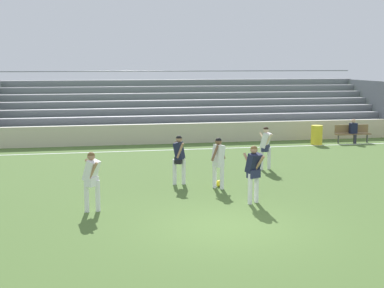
{
  "coord_description": "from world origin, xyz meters",
  "views": [
    {
      "loc": [
        -3.36,
        -12.6,
        4.03
      ],
      "look_at": [
        0.33,
        6.28,
        1.12
      ],
      "focal_mm": 50.99,
      "sensor_mm": 36.0,
      "label": 1
    }
  ],
  "objects_px": {
    "player_dark_wide_left": "(179,156)",
    "soccer_ball": "(219,183)",
    "spectator_seated": "(354,129)",
    "bleacher_stand": "(194,106)",
    "player_white_deep_cover": "(266,144)",
    "player_white_overlapping": "(92,176)",
    "trash_bin": "(317,135)",
    "bench_near_bin": "(352,132)",
    "player_white_dropping_back": "(218,158)",
    "player_dark_wide_right": "(254,169)"
  },
  "relations": [
    {
      "from": "bleacher_stand",
      "to": "player_white_dropping_back",
      "type": "bearing_deg",
      "value": -97.97
    },
    {
      "from": "player_white_deep_cover",
      "to": "player_white_overlapping",
      "type": "distance_m",
      "value": 8.0
    },
    {
      "from": "spectator_seated",
      "to": "player_white_overlapping",
      "type": "xyz_separation_m",
      "value": [
        -12.98,
        -10.31,
        0.27
      ]
    },
    {
      "from": "trash_bin",
      "to": "spectator_seated",
      "type": "bearing_deg",
      "value": 2.57
    },
    {
      "from": "player_white_overlapping",
      "to": "trash_bin",
      "type": "bearing_deg",
      "value": 42.93
    },
    {
      "from": "player_dark_wide_left",
      "to": "player_white_overlapping",
      "type": "distance_m",
      "value": 4.04
    },
    {
      "from": "player_white_dropping_back",
      "to": "player_dark_wide_right",
      "type": "bearing_deg",
      "value": -74.68
    },
    {
      "from": "trash_bin",
      "to": "player_white_dropping_back",
      "type": "distance_m",
      "value": 10.79
    },
    {
      "from": "bleacher_stand",
      "to": "spectator_seated",
      "type": "bearing_deg",
      "value": -38.36
    },
    {
      "from": "bench_near_bin",
      "to": "trash_bin",
      "type": "height_order",
      "value": "trash_bin"
    },
    {
      "from": "spectator_seated",
      "to": "player_white_overlapping",
      "type": "bearing_deg",
      "value": -141.54
    },
    {
      "from": "spectator_seated",
      "to": "player_dark_wide_left",
      "type": "bearing_deg",
      "value": -143.53
    },
    {
      "from": "spectator_seated",
      "to": "player_dark_wide_left",
      "type": "relative_size",
      "value": 0.74
    },
    {
      "from": "bleacher_stand",
      "to": "player_white_deep_cover",
      "type": "relative_size",
      "value": 13.53
    },
    {
      "from": "bench_near_bin",
      "to": "soccer_ball",
      "type": "bearing_deg",
      "value": -137.35
    },
    {
      "from": "soccer_ball",
      "to": "player_dark_wide_right",
      "type": "bearing_deg",
      "value": -78.35
    },
    {
      "from": "bench_near_bin",
      "to": "trash_bin",
      "type": "relative_size",
      "value": 1.9
    },
    {
      "from": "bleacher_stand",
      "to": "bench_near_bin",
      "type": "relative_size",
      "value": 12.21
    },
    {
      "from": "spectator_seated",
      "to": "player_white_deep_cover",
      "type": "bearing_deg",
      "value": -139.13
    },
    {
      "from": "bleacher_stand",
      "to": "spectator_seated",
      "type": "height_order",
      "value": "bleacher_stand"
    },
    {
      "from": "player_white_overlapping",
      "to": "soccer_ball",
      "type": "bearing_deg",
      "value": 28.66
    },
    {
      "from": "player_dark_wide_left",
      "to": "bench_near_bin",
      "type": "bearing_deg",
      "value": 36.89
    },
    {
      "from": "spectator_seated",
      "to": "player_white_dropping_back",
      "type": "distance_m",
      "value": 12.23
    },
    {
      "from": "bench_near_bin",
      "to": "player_dark_wide_right",
      "type": "distance_m",
      "value": 13.4
    },
    {
      "from": "soccer_ball",
      "to": "trash_bin",
      "type": "bearing_deg",
      "value": 49.18
    },
    {
      "from": "player_dark_wide_left",
      "to": "player_white_deep_cover",
      "type": "relative_size",
      "value": 1.01
    },
    {
      "from": "trash_bin",
      "to": "bench_near_bin",
      "type": "bearing_deg",
      "value": 5.89
    },
    {
      "from": "spectator_seated",
      "to": "soccer_ball",
      "type": "relative_size",
      "value": 5.5
    },
    {
      "from": "player_dark_wide_left",
      "to": "player_white_deep_cover",
      "type": "xyz_separation_m",
      "value": [
        3.61,
        1.85,
        -0.01
      ]
    },
    {
      "from": "player_dark_wide_left",
      "to": "soccer_ball",
      "type": "bearing_deg",
      "value": -26.28
    },
    {
      "from": "player_dark_wide_left",
      "to": "soccer_ball",
      "type": "distance_m",
      "value": 1.61
    },
    {
      "from": "player_white_deep_cover",
      "to": "spectator_seated",
      "type": "bearing_deg",
      "value": 40.87
    },
    {
      "from": "bleacher_stand",
      "to": "soccer_ball",
      "type": "relative_size",
      "value": 99.91
    },
    {
      "from": "player_white_deep_cover",
      "to": "player_white_dropping_back",
      "type": "bearing_deg",
      "value": -132.85
    },
    {
      "from": "bench_near_bin",
      "to": "player_white_deep_cover",
      "type": "bearing_deg",
      "value": -138.55
    },
    {
      "from": "bench_near_bin",
      "to": "player_white_dropping_back",
      "type": "distance_m",
      "value": 12.31
    },
    {
      "from": "spectator_seated",
      "to": "bleacher_stand",
      "type": "bearing_deg",
      "value": 141.64
    },
    {
      "from": "trash_bin",
      "to": "player_white_dropping_back",
      "type": "relative_size",
      "value": 0.57
    },
    {
      "from": "trash_bin",
      "to": "spectator_seated",
      "type": "xyz_separation_m",
      "value": [
        1.99,
        0.09,
        0.23
      ]
    },
    {
      "from": "player_dark_wide_left",
      "to": "player_dark_wide_right",
      "type": "relative_size",
      "value": 0.98
    },
    {
      "from": "player_white_dropping_back",
      "to": "player_white_deep_cover",
      "type": "distance_m",
      "value": 3.65
    },
    {
      "from": "player_dark_wide_left",
      "to": "player_white_dropping_back",
      "type": "relative_size",
      "value": 0.99
    },
    {
      "from": "bench_near_bin",
      "to": "soccer_ball",
      "type": "relative_size",
      "value": 8.18
    },
    {
      "from": "bench_near_bin",
      "to": "spectator_seated",
      "type": "xyz_separation_m",
      "value": [
        -0.0,
        -0.12,
        0.16
      ]
    },
    {
      "from": "trash_bin",
      "to": "player_dark_wide_right",
      "type": "relative_size",
      "value": 0.56
    },
    {
      "from": "bleacher_stand",
      "to": "player_white_overlapping",
      "type": "bearing_deg",
      "value": -110.52
    },
    {
      "from": "player_dark_wide_right",
      "to": "spectator_seated",
      "type": "bearing_deg",
      "value": 50.65
    },
    {
      "from": "trash_bin",
      "to": "player_white_overlapping",
      "type": "bearing_deg",
      "value": -137.07
    },
    {
      "from": "bleacher_stand",
      "to": "player_white_deep_cover",
      "type": "height_order",
      "value": "bleacher_stand"
    },
    {
      "from": "trash_bin",
      "to": "player_dark_wide_left",
      "type": "bearing_deg",
      "value": -137.71
    }
  ]
}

